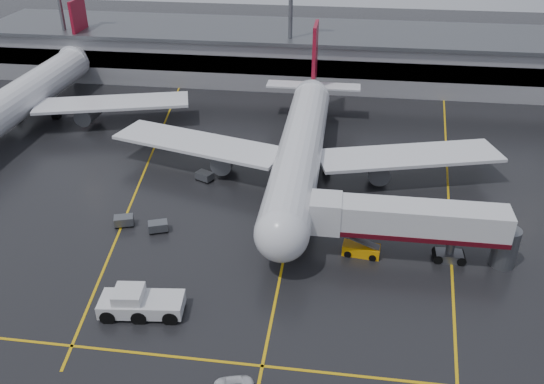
# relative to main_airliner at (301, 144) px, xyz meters

# --- Properties ---
(ground) EXTENTS (220.00, 220.00, 0.00)m
(ground) POSITION_rel_main_airliner_xyz_m (0.00, -9.70, -4.21)
(ground) COLOR black
(ground) RESTS_ON ground
(apron_line_centre) EXTENTS (0.25, 90.00, 0.02)m
(apron_line_centre) POSITION_rel_main_airliner_xyz_m (0.00, -9.70, -4.20)
(apron_line_centre) COLOR gold
(apron_line_centre) RESTS_ON ground
(apron_line_stop) EXTENTS (60.00, 0.25, 0.02)m
(apron_line_stop) POSITION_rel_main_airliner_xyz_m (0.00, -31.70, -4.20)
(apron_line_stop) COLOR gold
(apron_line_stop) RESTS_ON ground
(apron_line_left) EXTENTS (9.99, 69.35, 0.02)m
(apron_line_left) POSITION_rel_main_airliner_xyz_m (-20.00, 0.30, -4.20)
(apron_line_left) COLOR gold
(apron_line_left) RESTS_ON ground
(apron_line_right) EXTENTS (7.57, 69.64, 0.02)m
(apron_line_right) POSITION_rel_main_airliner_xyz_m (18.00, 0.30, -4.20)
(apron_line_right) COLOR gold
(apron_line_right) RESTS_ON ground
(terminal) EXTENTS (122.00, 19.00, 8.60)m
(terminal) POSITION_rel_main_airliner_xyz_m (0.00, 38.23, 0.11)
(terminal) COLOR gray
(terminal) RESTS_ON ground
(light_mast_mid) EXTENTS (3.00, 1.20, 25.45)m
(light_mast_mid) POSITION_rel_main_airliner_xyz_m (-5.00, 32.30, 10.27)
(light_mast_mid) COLOR #595B60
(light_mast_mid) RESTS_ON ground
(main_airliner) EXTENTS (48.80, 45.60, 14.10)m
(main_airliner) POSITION_rel_main_airliner_xyz_m (0.00, 0.00, 0.00)
(main_airliner) COLOR silver
(main_airliner) RESTS_ON ground
(second_airliner) EXTENTS (48.80, 45.60, 14.10)m
(second_airliner) POSITION_rel_main_airliner_xyz_m (-42.00, 12.00, 0.00)
(second_airliner) COLOR silver
(second_airliner) RESTS_ON ground
(jet_bridge) EXTENTS (19.90, 3.40, 6.05)m
(jet_bridge) POSITION_rel_main_airliner_xyz_m (11.87, -15.70, -0.28)
(jet_bridge) COLOR silver
(jet_bridge) RESTS_ON ground
(pushback_tractor) EXTENTS (7.39, 3.75, 2.54)m
(pushback_tractor) POSITION_rel_main_airliner_xyz_m (-11.35, -27.11, -3.20)
(pushback_tractor) COLOR silver
(pushback_tractor) RESTS_ON ground
(belt_loader) EXTENTS (3.81, 2.09, 2.31)m
(belt_loader) POSITION_rel_main_airliner_xyz_m (7.50, -15.95, -3.64)
(belt_loader) COLOR orange
(belt_loader) RESTS_ON ground
(baggage_cart_a) EXTENTS (2.33, 1.92, 1.12)m
(baggage_cart_a) POSITION_rel_main_airliner_xyz_m (-13.71, -14.69, -3.58)
(baggage_cart_a) COLOR #595B60
(baggage_cart_a) RESTS_ON ground
(baggage_cart_b) EXTENTS (2.31, 1.87, 1.12)m
(baggage_cart_b) POSITION_rel_main_airliner_xyz_m (-17.68, -14.11, -3.58)
(baggage_cart_b) COLOR #595B60
(baggage_cart_b) RESTS_ON ground
(baggage_cart_c) EXTENTS (2.37, 2.06, 1.12)m
(baggage_cart_c) POSITION_rel_main_airliner_xyz_m (-11.56, -3.04, -3.58)
(baggage_cart_c) COLOR #595B60
(baggage_cart_c) RESTS_ON ground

